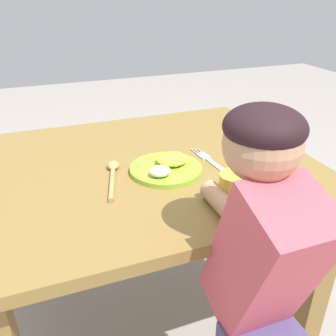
# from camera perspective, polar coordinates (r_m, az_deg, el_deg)

# --- Properties ---
(ground_plane) EXTENTS (8.00, 8.00, 0.00)m
(ground_plane) POSITION_cam_1_polar(r_m,az_deg,el_deg) (1.55, -3.03, -22.52)
(ground_plane) COLOR gray
(dining_table) EXTENTS (1.04, 0.85, 0.68)m
(dining_table) POSITION_cam_1_polar(r_m,az_deg,el_deg) (1.18, -3.68, -4.56)
(dining_table) COLOR olive
(dining_table) RESTS_ON ground_plane
(plate) EXTENTS (0.21, 0.21, 0.05)m
(plate) POSITION_cam_1_polar(r_m,az_deg,el_deg) (1.06, -0.20, 0.18)
(plate) COLOR #8FBA33
(plate) RESTS_ON dining_table
(fork) EXTENTS (0.04, 0.20, 0.01)m
(fork) POSITION_cam_1_polar(r_m,az_deg,el_deg) (1.14, 6.56, 1.21)
(fork) COLOR silver
(fork) RESTS_ON dining_table
(spoon) EXTENTS (0.08, 0.22, 0.02)m
(spoon) POSITION_cam_1_polar(r_m,az_deg,el_deg) (1.05, -8.80, -0.86)
(spoon) COLOR tan
(spoon) RESTS_ON dining_table
(drinking_cup) EXTENTS (0.08, 0.08, 0.08)m
(drinking_cup) POSITION_cam_1_polar(r_m,az_deg,el_deg) (0.92, 10.49, -3.16)
(drinking_cup) COLOR gold
(drinking_cup) RESTS_ON dining_table
(person) EXTENTS (0.17, 0.39, 0.99)m
(person) POSITION_cam_1_polar(r_m,az_deg,el_deg) (0.88, 14.21, -22.06)
(person) COLOR #4C4372
(person) RESTS_ON ground_plane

